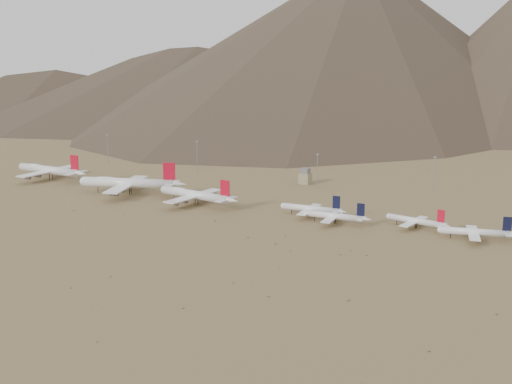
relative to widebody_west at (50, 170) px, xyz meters
The scene contains 15 objects.
ground 157.71m from the widebody_west, 13.99° to the right, with size 3000.00×3000.00×0.00m, color olive.
mountain_ridge 886.91m from the widebody_west, 79.94° to the left, with size 4400.00×1000.00×300.00m.
widebody_west is the anchor object (origin of this frame).
widebody_centre 89.55m from the widebody_west, ahead, with size 75.93×60.49×23.47m.
widebody_east 148.47m from the widebody_west, ahead, with size 65.09×50.43×19.37m.
narrowbody_a 227.23m from the widebody_west, ahead, with size 42.84×30.85×14.14m.
narrowbody_b 246.76m from the widebody_west, ahead, with size 41.58×29.92×13.72m.
narrowbody_c 290.66m from the widebody_west, ahead, with size 39.12×28.53×13.00m.
narrowbody_d 325.18m from the widebody_west, ahead, with size 41.20×30.43×13.90m.
control_tower 200.39m from the widebody_west, 24.13° to the left, with size 8.00×8.00×12.00m.
mast_far_west 79.71m from the widebody_west, 97.37° to the left, with size 2.00×0.60×25.70m.
mast_west 117.98m from the widebody_west, 45.20° to the left, with size 2.00×0.60×25.70m.
mast_centre 209.91m from the widebody_west, 19.77° to the left, with size 2.00×0.60×25.70m.
mast_east 293.08m from the widebody_west, 19.95° to the left, with size 2.00×0.60×25.70m.
desert_scrub 219.57m from the widebody_west, 33.60° to the right, with size 405.68×175.02×0.83m.
Camera 1 is at (229.01, -315.60, 100.49)m, focal length 45.00 mm.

